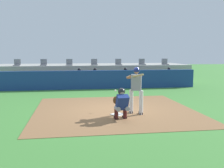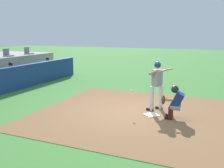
% 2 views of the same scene
% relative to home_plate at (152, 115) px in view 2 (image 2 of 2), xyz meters
% --- Properties ---
extents(ground_plane, '(80.00, 80.00, 0.00)m').
position_rel_home_plate_xyz_m(ground_plane, '(0.00, 0.80, -0.02)').
color(ground_plane, '#428438').
extents(dirt_infield, '(6.40, 6.40, 0.01)m').
position_rel_home_plate_xyz_m(dirt_infield, '(0.00, 0.80, -0.02)').
color(dirt_infield, olive).
rests_on(dirt_infield, ground).
extents(home_plate, '(0.62, 0.62, 0.02)m').
position_rel_home_plate_xyz_m(home_plate, '(0.00, 0.00, 0.00)').
color(home_plate, white).
rests_on(home_plate, dirt_infield).
extents(batter_at_plate, '(0.59, 0.86, 1.80)m').
position_rel_home_plate_xyz_m(batter_at_plate, '(0.69, 0.02, 1.01)').
color(batter_at_plate, silver).
rests_on(batter_at_plate, ground).
extents(catcher_crouched, '(0.51, 1.88, 1.13)m').
position_rel_home_plate_xyz_m(catcher_crouched, '(-0.02, -0.73, 0.59)').
color(catcher_crouched, gray).
rests_on(catcher_crouched, ground).
extents(dugout_player_2, '(0.49, 0.70, 1.30)m').
position_rel_home_plate_xyz_m(dugout_player_2, '(2.00, 8.14, 0.65)').
color(dugout_player_2, '#939399').
rests_on(dugout_player_2, ground).
extents(dugout_player_3, '(0.49, 0.70, 1.30)m').
position_rel_home_plate_xyz_m(dugout_player_3, '(5.17, 8.14, 0.65)').
color(dugout_player_3, '#939399').
rests_on(dugout_player_3, ground).
extents(stadium_seat_5, '(0.46, 0.46, 0.48)m').
position_rel_home_plate_xyz_m(stadium_seat_5, '(3.71, 10.18, 1.51)').
color(stadium_seat_5, slate).
rests_on(stadium_seat_5, stands_platform).
extents(stadium_seat_6, '(0.46, 0.46, 0.48)m').
position_rel_home_plate_xyz_m(stadium_seat_6, '(5.57, 10.18, 1.51)').
color(stadium_seat_6, slate).
rests_on(stadium_seat_6, stands_platform).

